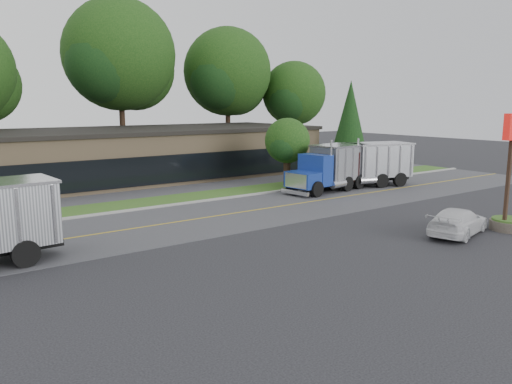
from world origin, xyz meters
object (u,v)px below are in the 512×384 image
at_px(bilo_sign, 512,191).
at_px(dump_truck_maroon, 367,163).
at_px(rally_car, 458,221).
at_px(dump_truck_blue, 331,166).

bearing_deg(bilo_sign, dump_truck_maroon, 71.86).
xyz_separation_m(dump_truck_maroon, rally_car, (-7.51, -12.72, -1.14)).
bearing_deg(rally_car, bilo_sign, -123.51).
height_order(bilo_sign, dump_truck_blue, bilo_sign).
bearing_deg(dump_truck_blue, dump_truck_maroon, 168.57).
relative_size(dump_truck_blue, dump_truck_maroon, 0.85).
distance_m(dump_truck_maroon, rally_car, 14.82).
bearing_deg(bilo_sign, rally_car, 161.02).
relative_size(bilo_sign, dump_truck_blue, 0.84).
height_order(bilo_sign, rally_car, bilo_sign).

